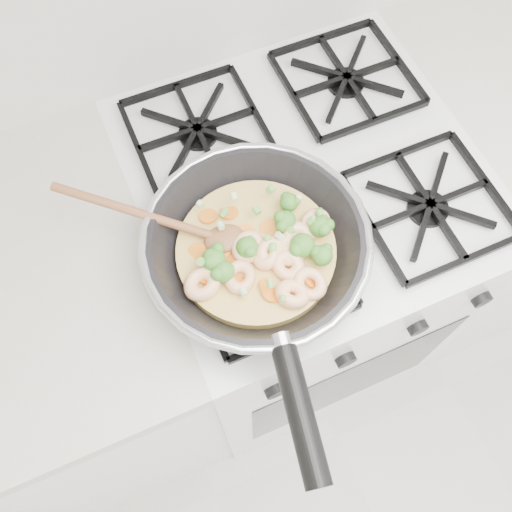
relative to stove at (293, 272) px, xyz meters
name	(u,v)px	position (x,y,z in m)	size (l,w,h in m)	color
stove	(293,272)	(0.00, 0.00, 0.00)	(0.60, 0.60, 0.92)	white
skillet	(258,250)	(-0.16, -0.13, 0.50)	(0.43, 0.54, 0.10)	black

